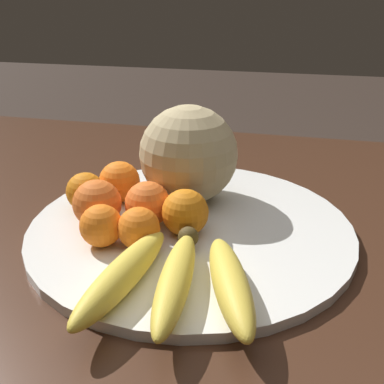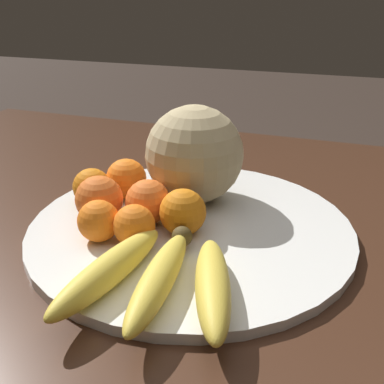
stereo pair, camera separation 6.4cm
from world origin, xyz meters
TOP-DOWN VIEW (x-y plane):
  - kitchen_table at (0.00, 0.00)m, footprint 1.56×1.08m
  - fruit_bowl at (0.00, 0.02)m, footprint 0.47×0.47m
  - melon at (-0.02, 0.10)m, footprint 0.15×0.15m
  - banana_bunch at (0.02, -0.15)m, footprint 0.20×0.22m
  - orange_front_left at (-0.05, -0.06)m, footprint 0.06×0.06m
  - orange_front_right at (-0.06, -0.00)m, footprint 0.07×0.07m
  - orange_mid_center at (-0.13, -0.02)m, footprint 0.07×0.07m
  - orange_back_left at (-0.13, 0.07)m, footprint 0.07×0.07m
  - orange_back_right at (0.00, -0.01)m, footprint 0.07×0.07m
  - orange_top_small at (-0.17, 0.02)m, footprint 0.06×0.06m
  - orange_side_extra at (-0.10, -0.07)m, footprint 0.06×0.06m
  - produce_tag at (-0.05, 0.05)m, footprint 0.08×0.03m

SIDE VIEW (x-z plane):
  - kitchen_table at x=0.00m, z-range 0.29..1.03m
  - fruit_bowl at x=0.00m, z-range 0.74..0.75m
  - produce_tag at x=-0.05m, z-range 0.75..0.76m
  - banana_bunch at x=0.02m, z-range 0.75..0.79m
  - orange_front_left at x=-0.05m, z-range 0.75..0.81m
  - orange_side_extra at x=-0.10m, z-range 0.75..0.81m
  - orange_top_small at x=-0.17m, z-range 0.75..0.81m
  - orange_back_right at x=0.00m, z-range 0.75..0.82m
  - orange_back_left at x=-0.13m, z-range 0.75..0.82m
  - orange_front_right at x=-0.06m, z-range 0.75..0.82m
  - orange_mid_center at x=-0.13m, z-range 0.75..0.82m
  - melon at x=-0.02m, z-range 0.75..0.91m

